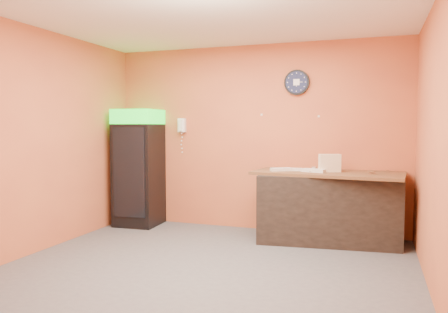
% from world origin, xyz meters
% --- Properties ---
extents(floor, '(4.50, 4.50, 0.00)m').
position_xyz_m(floor, '(0.00, 0.00, 0.00)').
color(floor, '#47474C').
rests_on(floor, ground).
extents(back_wall, '(4.50, 0.02, 2.80)m').
position_xyz_m(back_wall, '(0.00, 2.00, 1.40)').
color(back_wall, '#C96638').
rests_on(back_wall, floor).
extents(left_wall, '(0.02, 4.00, 2.80)m').
position_xyz_m(left_wall, '(-2.25, 0.00, 1.40)').
color(left_wall, '#C96638').
rests_on(left_wall, floor).
extents(right_wall, '(0.02, 4.00, 2.80)m').
position_xyz_m(right_wall, '(2.25, 0.00, 1.40)').
color(right_wall, '#C96638').
rests_on(right_wall, floor).
extents(ceiling, '(4.50, 4.00, 0.02)m').
position_xyz_m(ceiling, '(0.00, 0.00, 2.80)').
color(ceiling, white).
rests_on(ceiling, back_wall).
extents(beverage_cooler, '(0.67, 0.69, 1.84)m').
position_xyz_m(beverage_cooler, '(-1.82, 1.61, 0.90)').
color(beverage_cooler, black).
rests_on(beverage_cooler, floor).
extents(prep_counter, '(1.92, 1.01, 0.92)m').
position_xyz_m(prep_counter, '(1.13, 1.59, 0.46)').
color(prep_counter, black).
rests_on(prep_counter, floor).
extents(wall_clock, '(0.37, 0.06, 0.37)m').
position_xyz_m(wall_clock, '(0.63, 1.97, 2.21)').
color(wall_clock, black).
rests_on(wall_clock, back_wall).
extents(wall_phone, '(0.12, 0.11, 0.22)m').
position_xyz_m(wall_phone, '(-1.20, 1.95, 1.59)').
color(wall_phone, white).
rests_on(wall_phone, back_wall).
extents(butcher_paper, '(2.04, 1.09, 0.04)m').
position_xyz_m(butcher_paper, '(1.13, 1.59, 0.94)').
color(butcher_paper, brown).
rests_on(butcher_paper, prep_counter).
extents(sub_roll_stack, '(0.30, 0.20, 0.24)m').
position_xyz_m(sub_roll_stack, '(1.16, 1.54, 1.08)').
color(sub_roll_stack, beige).
rests_on(sub_roll_stack, butcher_paper).
extents(wrapped_sandwich_left, '(0.31, 0.25, 0.04)m').
position_xyz_m(wrapped_sandwich_left, '(0.51, 1.49, 0.98)').
color(wrapped_sandwich_left, silver).
rests_on(wrapped_sandwich_left, butcher_paper).
extents(wrapped_sandwich_mid, '(0.33, 0.20, 0.04)m').
position_xyz_m(wrapped_sandwich_mid, '(0.96, 1.47, 0.98)').
color(wrapped_sandwich_mid, silver).
rests_on(wrapped_sandwich_mid, butcher_paper).
extents(wrapped_sandwich_right, '(0.27, 0.12, 0.04)m').
position_xyz_m(wrapped_sandwich_right, '(0.66, 1.57, 0.98)').
color(wrapped_sandwich_right, silver).
rests_on(wrapped_sandwich_right, butcher_paper).
extents(kitchen_tool, '(0.07, 0.07, 0.07)m').
position_xyz_m(kitchen_tool, '(0.95, 1.58, 0.99)').
color(kitchen_tool, silver).
rests_on(kitchen_tool, butcher_paper).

